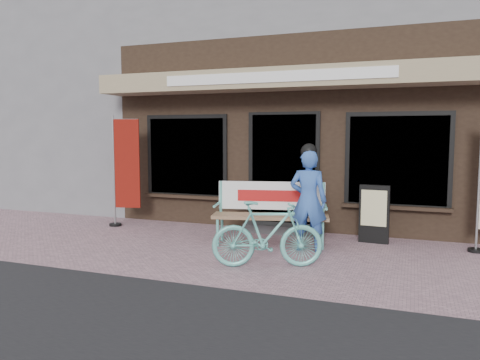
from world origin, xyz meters
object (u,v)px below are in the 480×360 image
at_px(bench, 271,208).
at_px(menu_stand, 374,213).
at_px(person, 308,198).
at_px(bicycle, 267,234).
at_px(nobori_red, 125,170).

height_order(bench, menu_stand, bench).
bearing_deg(bench, person, -32.69).
xyz_separation_m(bicycle, nobori_red, (-3.42, 1.74, 0.66)).
xyz_separation_m(bench, person, (0.67, -0.25, 0.22)).
height_order(bench, nobori_red, nobori_red).
bearing_deg(nobori_red, bench, -23.95).
height_order(nobori_red, menu_stand, nobori_red).
relative_size(bicycle, menu_stand, 1.56).
bearing_deg(bicycle, bench, -6.35).
bearing_deg(menu_stand, nobori_red, -173.13).
relative_size(bench, nobori_red, 0.89).
distance_m(bench, nobori_red, 3.14).
bearing_deg(person, menu_stand, 40.41).
relative_size(person, bicycle, 1.10).
xyz_separation_m(person, menu_stand, (0.92, 0.87, -0.32)).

